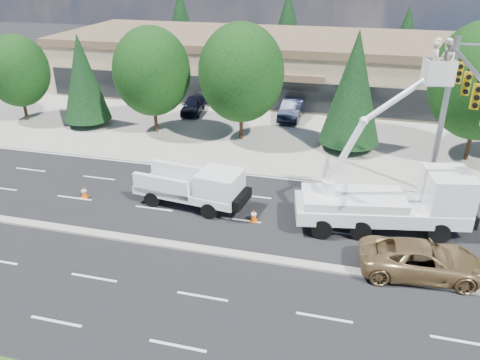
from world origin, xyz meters
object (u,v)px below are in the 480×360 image
(signal_mast, at_px, (454,103))
(utility_pickup, at_px, (196,191))
(bucket_truck, at_px, (395,194))
(minivan, at_px, (422,260))

(signal_mast, height_order, utility_pickup, signal_mast)
(signal_mast, height_order, bucket_truck, bucket_truck)
(signal_mast, distance_m, minivan, 8.37)
(minivan, bearing_deg, utility_pickup, 68.32)
(utility_pickup, height_order, minivan, utility_pickup)
(signal_mast, xyz_separation_m, minivan, (-1.20, -6.37, -5.30))
(utility_pickup, bearing_deg, bucket_truck, 8.08)
(utility_pickup, height_order, bucket_truck, bucket_truck)
(minivan, bearing_deg, bucket_truck, 13.03)
(bucket_truck, bearing_deg, minivan, -82.65)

